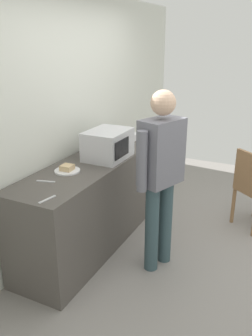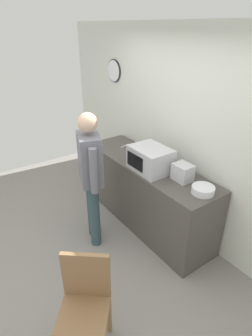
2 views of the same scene
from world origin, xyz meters
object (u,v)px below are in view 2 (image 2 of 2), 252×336
at_px(fork_utensil, 101,143).
at_px(person_standing, 91,172).
at_px(sandwich_plate, 135,152).
at_px(salad_bowl, 203,190).
at_px(toaster, 183,172).
at_px(spoon_utensil, 125,146).
at_px(microwave, 150,159).
at_px(wooden_chair, 85,301).

relative_size(fork_utensil, person_standing, 0.10).
bearing_deg(sandwich_plate, salad_bowl, -1.20).
xyz_separation_m(sandwich_plate, person_standing, (0.26, -0.84, 0.05)).
bearing_deg(toaster, person_standing, -128.45).
xyz_separation_m(salad_bowl, spoon_utensil, (-1.55, 0.05, -0.04)).
bearing_deg(person_standing, microwave, 69.09).
xyz_separation_m(toaster, spoon_utensil, (-1.22, 0.03, -0.10)).
bearing_deg(microwave, salad_bowl, 10.06).
bearing_deg(wooden_chair, salad_bowl, 96.07).
distance_m(salad_bowl, spoon_utensil, 1.55).
distance_m(spoon_utensil, person_standing, 1.03).
relative_size(sandwich_plate, person_standing, 0.14).
height_order(microwave, wooden_chair, microwave).
height_order(person_standing, wooden_chair, person_standing).
relative_size(microwave, toaster, 2.27).
xyz_separation_m(spoon_utensil, wooden_chair, (1.71, -1.58, -0.41)).
relative_size(sandwich_plate, toaster, 1.10).
xyz_separation_m(fork_utensil, person_standing, (0.84, -0.62, 0.07)).
distance_m(sandwich_plate, fork_utensil, 0.63).
distance_m(sandwich_plate, person_standing, 0.88).
height_order(salad_bowl, wooden_chair, salad_bowl).
bearing_deg(fork_utensil, person_standing, -36.44).
bearing_deg(spoon_utensil, microwave, -12.45).
height_order(sandwich_plate, salad_bowl, salad_bowl).
bearing_deg(microwave, fork_utensil, -176.71).
relative_size(sandwich_plate, salad_bowl, 0.98).
bearing_deg(person_standing, wooden_chair, -31.52).
xyz_separation_m(sandwich_plate, fork_utensil, (-0.59, -0.22, -0.02)).
bearing_deg(fork_utensil, sandwich_plate, 20.60).
distance_m(microwave, spoon_utensil, 0.85).
distance_m(microwave, toaster, 0.43).
relative_size(spoon_utensil, person_standing, 0.10).
relative_size(toaster, fork_utensil, 1.29).
bearing_deg(toaster, salad_bowl, -3.80).
height_order(fork_utensil, spoon_utensil, same).
xyz_separation_m(microwave, person_standing, (-0.26, -0.69, -0.08)).
bearing_deg(sandwich_plate, microwave, -16.81).
height_order(fork_utensil, person_standing, person_standing).
bearing_deg(wooden_chair, toaster, 107.69).
height_order(toaster, person_standing, person_standing).
relative_size(sandwich_plate, fork_utensil, 1.43).
height_order(sandwich_plate, fork_utensil, sandwich_plate).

